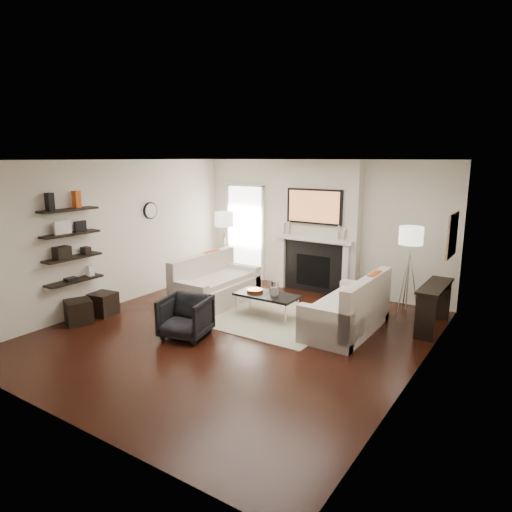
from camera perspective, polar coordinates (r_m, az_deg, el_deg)
The scene contains 71 objects.
room_envelope at distance 6.97m, azimuth -2.71°, elevation 0.74°, with size 6.00×6.00×6.00m.
chimney_breast at distance 9.42m, azimuth 7.66°, elevation 3.64°, with size 1.80×0.25×2.70m, color silver.
fireplace_surround at distance 9.45m, azimuth 7.16°, elevation -1.44°, with size 1.30×0.02×1.04m, color black.
firebox at distance 9.47m, azimuth 7.13°, elevation -1.86°, with size 0.75×0.02×0.65m, color black.
mantel_pilaster_l at distance 9.75m, azimuth 3.29°, elevation -0.76°, with size 0.12×0.08×1.10m, color white.
mantel_pilaster_r at distance 9.14m, azimuth 11.13°, elevation -1.87°, with size 0.12×0.08×1.10m, color white.
mantel_shelf at distance 9.29m, azimuth 7.12°, elevation 2.10°, with size 1.70×0.18×0.07m, color white.
tv_body at distance 9.22m, azimuth 7.29°, elevation 6.16°, with size 1.20×0.06×0.70m, color black.
tv_screen at distance 9.19m, azimuth 7.21°, elevation 6.15°, with size 1.10×0.01×0.62m, color #BF723F.
candlestick_l_tall at distance 9.52m, azimuth 4.20°, elevation 3.53°, with size 0.04×0.04×0.30m, color silver.
candlestick_l_short at distance 9.59m, azimuth 3.52°, elevation 3.42°, with size 0.04×0.04×0.24m, color silver.
candlestick_r_tall at distance 9.04m, azimuth 10.30°, elevation 2.91°, with size 0.04×0.04×0.30m, color silver.
candlestick_r_short at distance 9.00m, azimuth 11.06°, elevation 2.64°, with size 0.04×0.04×0.24m, color silver.
hallway_panel at distance 10.47m, azimuth -1.29°, elevation 2.94°, with size 0.90×0.02×2.10m, color white.
door_trim_l at distance 10.73m, azimuth -3.46°, elevation 3.15°, with size 0.06×0.06×2.16m, color white.
door_trim_r at distance 10.19m, azimuth 0.87°, elevation 2.69°, with size 0.06×0.06×2.16m, color white.
door_trim_top at distance 10.34m, azimuth -1.38°, elevation 8.85°, with size 1.02×0.06×0.06m, color white.
rug at distance 8.13m, azimuth 0.70°, elevation -7.40°, with size 2.60×2.00×0.01m, color #B5AF95.
loveseat_left_base at distance 8.75m, azimuth -4.94°, elevation -4.62°, with size 0.85×1.80×0.42m, color beige.
loveseat_left_back at distance 8.87m, azimuth -6.68°, elevation -2.31°, with size 0.18×1.80×0.80m, color beige.
loveseat_left_arm_n at distance 8.13m, azimuth -8.50°, elevation -5.36°, with size 0.85×0.18×0.60m, color beige.
loveseat_left_arm_s at distance 9.35m, azimuth -1.88°, elevation -2.90°, with size 0.85×0.18×0.60m, color beige.
loveseat_left_cushion at distance 8.65m, azimuth -4.72°, elevation -3.03°, with size 0.63×1.44×0.10m, color beige.
pillow_left_orange at distance 9.04m, azimuth -5.50°, elevation -0.66°, with size 0.10×0.42×0.42m, color #BA4816.
pillow_left_charcoal at distance 8.60m, azimuth -8.00°, elevation -1.47°, with size 0.10×0.40×0.40m, color black.
loveseat_right_base at distance 7.53m, azimuth 11.15°, elevation -7.62°, with size 0.85×1.80×0.42m, color beige.
loveseat_right_back at distance 7.32m, azimuth 13.68°, elevation -5.71°, with size 0.18×1.80×0.80m, color beige.
loveseat_right_arm_n at distance 6.80m, azimuth 8.54°, elevation -8.91°, with size 0.85×0.18×0.60m, color beige.
loveseat_right_arm_s at distance 8.23m, azimuth 13.34°, elevation -5.36°, with size 0.85×0.18×0.60m, color beige.
loveseat_right_cushion at distance 7.47m, azimuth 10.88°, elevation -5.68°, with size 0.63×1.44×0.10m, color beige.
pillow_right_orange at distance 7.54m, azimuth 14.54°, elevation -3.63°, with size 0.10×0.42×0.42m, color #BA4816.
pillow_right_charcoal at distance 7.00m, azimuth 12.92°, elevation -4.86°, with size 0.10×0.40×0.40m, color black.
coffee_table at distance 7.93m, azimuth 1.37°, elevation -4.93°, with size 1.10×0.55×0.04m, color black.
coffee_leg_nw at distance 8.09m, azimuth -2.49°, elevation -6.15°, with size 0.02×0.02×0.38m, color silver.
coffee_leg_ne at distance 7.57m, azimuth 3.71°, elevation -7.46°, with size 0.02×0.02×0.38m, color silver.
coffee_leg_sw at distance 8.43m, azimuth -0.73°, elevation -5.37°, with size 0.02×0.02×0.38m, color silver.
coffee_leg_se at distance 7.94m, azimuth 5.30°, elevation -6.55°, with size 0.02×0.02×0.38m, color silver.
hurricane_glass at distance 7.81m, azimuth 2.32°, elevation -3.98°, with size 0.14×0.14×0.25m, color white.
hurricane_candle at distance 7.83m, azimuth 2.31°, elevation -4.44°, with size 0.10×0.10×0.16m, color white.
copper_bowl at distance 8.05m, azimuth -0.14°, elevation -4.33°, with size 0.29×0.29×0.05m, color #B24B1D.
armchair at distance 7.19m, azimuth -8.80°, elevation -7.30°, with size 0.68×0.64×0.70m, color black.
lamp_left_post at distance 9.92m, azimuth -3.93°, elevation -0.26°, with size 0.02×0.02×1.20m, color silver.
lamp_left_shade at distance 9.77m, azimuth -4.00°, elevation 4.62°, with size 0.40×0.40×0.30m, color white.
lamp_left_leg_a at distance 9.85m, azimuth -3.42°, elevation -0.33°, with size 0.02×0.02×1.25m, color silver.
lamp_left_leg_b at distance 10.02m, azimuth -3.85°, elevation -0.12°, with size 0.02×0.02×1.25m, color silver.
lamp_left_leg_c at distance 9.87m, azimuth -4.52°, elevation -0.32°, with size 0.02×0.02×1.25m, color silver.
lamp_right_post at distance 8.29m, azimuth 18.42°, elevation -3.36°, with size 0.02×0.02×1.20m, color silver.
lamp_right_shade at distance 8.11m, azimuth 18.82°, elevation 2.43°, with size 0.40×0.40×0.30m, color white.
lamp_right_leg_a at distance 8.26m, azimuth 19.15°, elevation -3.46°, with size 0.02×0.02×1.25m, color silver.
lamp_right_leg_b at distance 8.39m, azimuth 18.23°, elevation -3.16°, with size 0.02×0.02×1.25m, color silver.
lamp_right_leg_c at distance 8.21m, azimuth 17.87°, elevation -3.47°, with size 0.02×0.02×1.25m, color silver.
console_top at distance 7.83m, azimuth 21.50°, elevation -3.51°, with size 0.35×1.20×0.04m, color black.
console_leg_n at distance 7.42m, azimuth 20.37°, elevation -7.30°, with size 0.30×0.04×0.71m, color black.
console_leg_s at distance 8.45m, azimuth 22.10°, elevation -5.08°, with size 0.30×0.04×0.71m, color black.
wall_art at distance 7.77m, azimuth 23.35°, elevation 2.43°, with size 0.03×0.70×0.70m, color #A27E51.
shelf_bottom at distance 8.30m, azimuth -21.73°, elevation -2.88°, with size 0.25×1.00×0.04m, color black.
shelf_lower at distance 8.21m, azimuth -21.95°, elevation -0.19°, with size 0.25×1.00×0.04m, color black.
shelf_upper at distance 8.14m, azimuth -22.18°, elevation 2.57°, with size 0.25×1.00×0.04m, color black.
shelf_top at distance 8.09m, azimuth -22.40°, elevation 5.36°, with size 0.25×1.00×0.04m, color black.
decor_magfile_a at distance 7.90m, azimuth -24.39°, elevation 6.20°, with size 0.12×0.10×0.28m, color black.
decor_magfile_b at distance 8.17m, azimuth -21.53°, elevation 6.60°, with size 0.12×0.10×0.28m, color #BA4816.
decor_frame_a at distance 8.05m, azimuth -23.00°, elevation 3.32°, with size 0.04×0.30×0.22m, color white.
decor_frame_b at distance 8.23m, azimuth -21.11°, elevation 3.51°, with size 0.04×0.22×0.18m, color black.
decor_wine_rack at distance 8.08m, azimuth -23.08°, elevation 0.40°, with size 0.18×0.25×0.20m, color black.
decor_box_small at distance 8.34m, azimuth -20.50°, elevation 0.66°, with size 0.15×0.12×0.12m, color black.
decor_books at distance 8.25m, azimuth -22.11°, elevation -2.69°, with size 0.14×0.20×0.05m, color black.
decor_box_tall at distance 8.45m, azimuth -20.04°, elevation -1.74°, with size 0.10×0.10×0.18m, color white.
clock_rim at distance 9.38m, azimuth -13.09°, elevation 5.56°, with size 0.34×0.34×0.04m, color black.
clock_face at distance 9.36m, azimuth -12.98°, elevation 5.55°, with size 0.29×0.29×0.01m, color white.
ottoman_near at distance 8.55m, azimuth -18.56°, elevation -5.69°, with size 0.40×0.40×0.40m, color black.
ottoman_far at distance 8.27m, azimuth -21.28°, elevation -6.50°, with size 0.40×0.40×0.40m, color black.
Camera 1 is at (4.03, -5.52, 2.74)m, focal length 32.00 mm.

